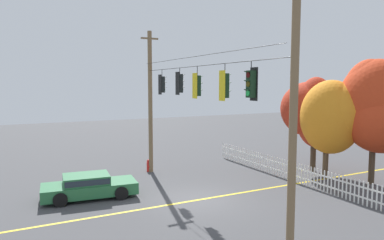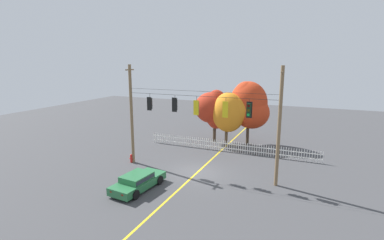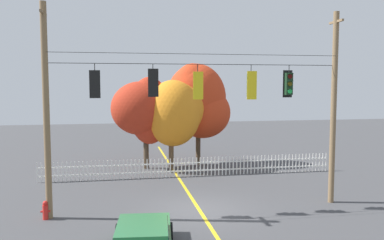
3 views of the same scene
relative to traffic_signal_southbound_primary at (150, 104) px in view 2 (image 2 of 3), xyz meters
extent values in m
plane|color=#424244|center=(4.32, 0.01, -5.47)|extent=(80.00, 80.00, 0.00)
cube|color=gold|center=(4.32, 0.01, -5.46)|extent=(0.16, 36.00, 0.01)
cylinder|color=brown|center=(-1.92, 0.01, -1.12)|extent=(0.26, 0.26, 8.70)
cylinder|color=brown|center=(10.56, 0.01, -1.12)|extent=(0.26, 0.26, 8.70)
cube|color=brown|center=(-1.92, 0.01, 2.78)|extent=(0.10, 1.10, 0.10)
cube|color=brown|center=(10.56, 0.01, 2.78)|extent=(0.10, 1.10, 0.10)
cylinder|color=black|center=(4.32, 0.01, 0.84)|extent=(12.28, 0.02, 0.02)
cylinder|color=black|center=(4.32, -0.24, 1.25)|extent=(12.28, 0.02, 0.02)
cylinder|color=black|center=(0.00, 0.01, 0.64)|extent=(0.03, 0.03, 0.39)
cube|color=black|center=(0.00, -0.12, 0.00)|extent=(0.43, 0.02, 1.12)
cube|color=black|center=(0.00, 0.01, 0.00)|extent=(0.30, 0.24, 0.91)
cylinder|color=#410706|center=(0.00, 0.14, 0.30)|extent=(0.20, 0.03, 0.20)
cube|color=black|center=(0.00, 0.19, 0.41)|extent=(0.22, 0.12, 0.06)
cylinder|color=#463B09|center=(0.00, 0.14, 0.00)|extent=(0.20, 0.03, 0.20)
cube|color=black|center=(0.00, 0.19, 0.11)|extent=(0.22, 0.12, 0.06)
cylinder|color=green|center=(0.00, 0.14, -0.31)|extent=(0.20, 0.03, 0.20)
cube|color=black|center=(0.00, 0.19, -0.19)|extent=(0.22, 0.12, 0.06)
cylinder|color=black|center=(2.35, 0.01, 0.68)|extent=(0.03, 0.03, 0.31)
cube|color=black|center=(2.35, -0.12, 0.05)|extent=(0.43, 0.02, 1.16)
cube|color=black|center=(2.35, 0.01, 0.05)|extent=(0.30, 0.24, 0.94)
cylinder|color=#410706|center=(2.35, 0.14, 0.37)|extent=(0.20, 0.03, 0.20)
cube|color=black|center=(2.35, 0.19, 0.48)|extent=(0.22, 0.12, 0.06)
cylinder|color=#463B09|center=(2.35, 0.14, 0.05)|extent=(0.20, 0.03, 0.20)
cube|color=black|center=(2.35, 0.19, 0.17)|extent=(0.22, 0.12, 0.06)
cylinder|color=green|center=(2.35, 0.14, -0.26)|extent=(0.20, 0.03, 0.20)
cube|color=black|center=(2.35, 0.19, -0.14)|extent=(0.22, 0.12, 0.06)
cylinder|color=black|center=(4.24, 0.01, 0.62)|extent=(0.03, 0.03, 0.43)
cube|color=yellow|center=(4.24, -0.12, -0.06)|extent=(0.43, 0.02, 1.17)
cube|color=black|center=(4.24, 0.01, -0.06)|extent=(0.30, 0.24, 0.94)
cylinder|color=#410706|center=(4.24, 0.14, 0.25)|extent=(0.20, 0.03, 0.20)
cube|color=black|center=(4.24, 0.19, 0.37)|extent=(0.22, 0.12, 0.06)
cylinder|color=#463B09|center=(4.24, 0.14, -0.06)|extent=(0.20, 0.03, 0.20)
cube|color=black|center=(4.24, 0.19, 0.05)|extent=(0.22, 0.12, 0.06)
cylinder|color=green|center=(4.24, 0.14, -0.38)|extent=(0.20, 0.03, 0.20)
cube|color=black|center=(4.24, 0.19, -0.26)|extent=(0.22, 0.12, 0.06)
cylinder|color=black|center=(6.61, 0.01, 0.64)|extent=(0.03, 0.03, 0.40)
cube|color=yellow|center=(6.61, -0.12, -0.05)|extent=(0.43, 0.02, 1.22)
cube|color=black|center=(6.61, 0.01, -0.05)|extent=(0.30, 0.24, 0.99)
cylinder|color=#410706|center=(6.61, 0.14, 0.28)|extent=(0.20, 0.03, 0.20)
cube|color=black|center=(6.61, 0.19, 0.39)|extent=(0.22, 0.12, 0.06)
cylinder|color=#463B09|center=(6.61, 0.14, -0.05)|extent=(0.20, 0.03, 0.20)
cube|color=black|center=(6.61, 0.19, 0.06)|extent=(0.22, 0.12, 0.06)
cylinder|color=green|center=(6.61, 0.14, -0.38)|extent=(0.20, 0.03, 0.20)
cube|color=black|center=(6.61, 0.19, -0.27)|extent=(0.22, 0.12, 0.06)
cylinder|color=black|center=(8.36, 0.01, 0.67)|extent=(0.03, 0.03, 0.34)
cube|color=black|center=(8.36, 0.14, 0.01)|extent=(0.43, 0.02, 1.21)
cube|color=black|center=(8.36, 0.01, 0.01)|extent=(0.30, 0.24, 0.97)
cylinder|color=#410706|center=(8.36, -0.13, 0.33)|extent=(0.20, 0.03, 0.20)
cube|color=black|center=(8.36, -0.17, 0.45)|extent=(0.22, 0.12, 0.06)
cylinder|color=#463B09|center=(8.36, -0.13, 0.01)|extent=(0.20, 0.03, 0.20)
cube|color=black|center=(8.36, -0.17, 0.13)|extent=(0.22, 0.12, 0.06)
cylinder|color=green|center=(8.36, -0.13, -0.31)|extent=(0.20, 0.03, 0.20)
cube|color=black|center=(8.36, -0.17, -0.20)|extent=(0.22, 0.12, 0.06)
cube|color=white|center=(-3.58, 6.35, -4.91)|extent=(0.06, 0.04, 1.12)
cube|color=white|center=(-3.35, 6.35, -4.91)|extent=(0.06, 0.04, 1.12)
cube|color=white|center=(-3.13, 6.35, -4.91)|extent=(0.06, 0.04, 1.12)
cube|color=white|center=(-2.90, 6.35, -4.91)|extent=(0.06, 0.04, 1.12)
cube|color=white|center=(-2.68, 6.35, -4.91)|extent=(0.06, 0.04, 1.12)
cube|color=white|center=(-2.45, 6.35, -4.91)|extent=(0.06, 0.04, 1.12)
cube|color=white|center=(-2.23, 6.35, -4.91)|extent=(0.06, 0.04, 1.12)
cube|color=white|center=(-2.00, 6.35, -4.91)|extent=(0.06, 0.04, 1.12)
cube|color=white|center=(-1.77, 6.35, -4.91)|extent=(0.06, 0.04, 1.12)
cube|color=white|center=(-1.55, 6.35, -4.91)|extent=(0.06, 0.04, 1.12)
cube|color=white|center=(-1.32, 6.35, -4.91)|extent=(0.06, 0.04, 1.12)
cube|color=white|center=(-1.10, 6.35, -4.91)|extent=(0.06, 0.04, 1.12)
cube|color=white|center=(-0.87, 6.35, -4.91)|extent=(0.06, 0.04, 1.12)
cube|color=white|center=(-0.65, 6.35, -4.91)|extent=(0.06, 0.04, 1.12)
cube|color=white|center=(-0.42, 6.35, -4.91)|extent=(0.06, 0.04, 1.12)
cube|color=white|center=(-0.19, 6.35, -4.91)|extent=(0.06, 0.04, 1.12)
cube|color=white|center=(0.03, 6.35, -4.91)|extent=(0.06, 0.04, 1.12)
cube|color=white|center=(0.26, 6.35, -4.91)|extent=(0.06, 0.04, 1.12)
cube|color=white|center=(0.48, 6.35, -4.91)|extent=(0.06, 0.04, 1.12)
cube|color=white|center=(0.71, 6.35, -4.91)|extent=(0.06, 0.04, 1.12)
cube|color=white|center=(0.93, 6.35, -4.91)|extent=(0.06, 0.04, 1.12)
cube|color=white|center=(1.16, 6.35, -4.91)|extent=(0.06, 0.04, 1.12)
cube|color=white|center=(1.39, 6.35, -4.91)|extent=(0.06, 0.04, 1.12)
cube|color=white|center=(1.61, 6.35, -4.91)|extent=(0.06, 0.04, 1.12)
cube|color=white|center=(1.84, 6.35, -4.91)|extent=(0.06, 0.04, 1.12)
cube|color=white|center=(2.06, 6.35, -4.91)|extent=(0.06, 0.04, 1.12)
cube|color=white|center=(2.29, 6.35, -4.91)|extent=(0.06, 0.04, 1.12)
cube|color=white|center=(2.51, 6.35, -4.91)|extent=(0.06, 0.04, 1.12)
cube|color=white|center=(2.74, 6.35, -4.91)|extent=(0.06, 0.04, 1.12)
cube|color=white|center=(2.96, 6.35, -4.91)|extent=(0.06, 0.04, 1.12)
cube|color=white|center=(3.19, 6.35, -4.91)|extent=(0.06, 0.04, 1.12)
cube|color=white|center=(3.42, 6.35, -4.91)|extent=(0.06, 0.04, 1.12)
cube|color=white|center=(3.64, 6.35, -4.91)|extent=(0.06, 0.04, 1.12)
cube|color=white|center=(3.87, 6.35, -4.91)|extent=(0.06, 0.04, 1.12)
cube|color=white|center=(4.09, 6.35, -4.91)|extent=(0.06, 0.04, 1.12)
cube|color=white|center=(4.32, 6.35, -4.91)|extent=(0.06, 0.04, 1.12)
cube|color=white|center=(4.54, 6.35, -4.91)|extent=(0.06, 0.04, 1.12)
cube|color=white|center=(4.77, 6.35, -4.91)|extent=(0.06, 0.04, 1.12)
cube|color=white|center=(5.00, 6.35, -4.91)|extent=(0.06, 0.04, 1.12)
cube|color=white|center=(5.22, 6.35, -4.91)|extent=(0.06, 0.04, 1.12)
cube|color=white|center=(5.45, 6.35, -4.91)|extent=(0.06, 0.04, 1.12)
cube|color=white|center=(5.67, 6.35, -4.91)|extent=(0.06, 0.04, 1.12)
cube|color=white|center=(5.90, 6.35, -4.91)|extent=(0.06, 0.04, 1.12)
cube|color=white|center=(6.12, 6.35, -4.91)|extent=(0.06, 0.04, 1.12)
cube|color=white|center=(6.35, 6.35, -4.91)|extent=(0.06, 0.04, 1.12)
cube|color=white|center=(6.57, 6.35, -4.91)|extent=(0.06, 0.04, 1.12)
cube|color=white|center=(6.80, 6.35, -4.91)|extent=(0.06, 0.04, 1.12)
cube|color=white|center=(7.03, 6.35, -4.91)|extent=(0.06, 0.04, 1.12)
cube|color=white|center=(7.25, 6.35, -4.91)|extent=(0.06, 0.04, 1.12)
cube|color=white|center=(7.48, 6.35, -4.91)|extent=(0.06, 0.04, 1.12)
cube|color=white|center=(7.70, 6.35, -4.91)|extent=(0.06, 0.04, 1.12)
cube|color=white|center=(7.93, 6.35, -4.91)|extent=(0.06, 0.04, 1.12)
cube|color=white|center=(8.15, 6.35, -4.91)|extent=(0.06, 0.04, 1.12)
cube|color=white|center=(8.38, 6.35, -4.91)|extent=(0.06, 0.04, 1.12)
cube|color=white|center=(8.61, 6.35, -4.91)|extent=(0.06, 0.04, 1.12)
cube|color=white|center=(8.83, 6.35, -4.91)|extent=(0.06, 0.04, 1.12)
cube|color=white|center=(9.06, 6.35, -4.91)|extent=(0.06, 0.04, 1.12)
cube|color=white|center=(9.28, 6.35, -4.91)|extent=(0.06, 0.04, 1.12)
cube|color=white|center=(9.51, 6.35, -4.91)|extent=(0.06, 0.04, 1.12)
cube|color=white|center=(9.73, 6.35, -4.91)|extent=(0.06, 0.04, 1.12)
cube|color=white|center=(9.96, 6.35, -4.91)|extent=(0.06, 0.04, 1.12)
cube|color=white|center=(10.18, 6.35, -4.91)|extent=(0.06, 0.04, 1.12)
cube|color=white|center=(10.41, 6.35, -4.91)|extent=(0.06, 0.04, 1.12)
cube|color=white|center=(10.64, 6.35, -4.91)|extent=(0.06, 0.04, 1.12)
cube|color=white|center=(10.86, 6.35, -4.91)|extent=(0.06, 0.04, 1.12)
cube|color=white|center=(11.09, 6.35, -4.91)|extent=(0.06, 0.04, 1.12)
cube|color=white|center=(11.31, 6.35, -4.91)|extent=(0.06, 0.04, 1.12)
cube|color=white|center=(11.54, 6.35, -4.91)|extent=(0.06, 0.04, 1.12)
cube|color=white|center=(11.76, 6.35, -4.91)|extent=(0.06, 0.04, 1.12)
cube|color=white|center=(11.99, 6.35, -4.91)|extent=(0.06, 0.04, 1.12)
cube|color=white|center=(12.22, 6.35, -4.91)|extent=(0.06, 0.04, 1.12)
cube|color=white|center=(12.44, 6.35, -4.91)|extent=(0.06, 0.04, 1.12)
cube|color=white|center=(12.67, 6.35, -4.91)|extent=(0.06, 0.04, 1.12)
cube|color=white|center=(12.89, 6.35, -4.91)|extent=(0.06, 0.04, 1.12)
cube|color=white|center=(13.12, 6.35, -4.91)|extent=(0.06, 0.04, 1.12)
cube|color=white|center=(13.34, 6.35, -4.91)|extent=(0.06, 0.04, 1.12)
cube|color=white|center=(13.57, 6.35, -4.91)|extent=(0.06, 0.04, 1.12)
cube|color=white|center=(13.79, 6.35, -4.91)|extent=(0.06, 0.04, 1.12)
cube|color=white|center=(5.11, 6.38, -5.13)|extent=(17.37, 0.03, 0.08)
cube|color=white|center=(5.11, 6.38, -4.66)|extent=(17.37, 0.03, 0.08)
cylinder|color=#473828|center=(2.65, 9.13, -4.20)|extent=(0.34, 0.34, 2.54)
ellipsoid|color=#B22D19|center=(2.88, 8.96, -1.69)|extent=(2.68, 2.20, 4.32)
ellipsoid|color=#B22D19|center=(2.28, 8.94, -1.53)|extent=(3.69, 3.13, 3.41)
cylinder|color=brown|center=(4.21, 8.51, -4.28)|extent=(0.32, 0.32, 2.38)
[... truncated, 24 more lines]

